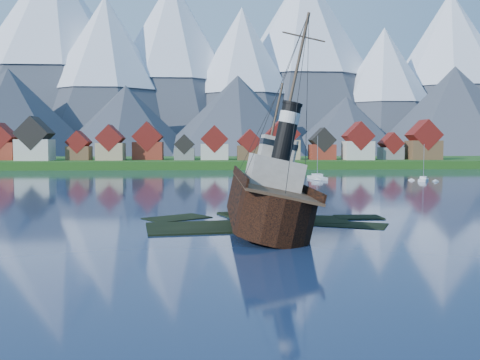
{
  "coord_description": "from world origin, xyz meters",
  "views": [
    {
      "loc": [
        -5.04,
        -64.06,
        9.91
      ],
      "look_at": [
        -0.69,
        6.0,
        5.0
      ],
      "focal_mm": 40.0,
      "sensor_mm": 36.0,
      "label": 1
    }
  ],
  "objects": [
    {
      "name": "sailboat_e",
      "position": [
        24.87,
        78.99,
        0.27
      ],
      "size": [
        3.56,
        10.8,
        12.31
      ],
      "rotation": [
        0.0,
        0.0,
        0.09
      ],
      "color": "silver",
      "rests_on": "ground"
    },
    {
      "name": "shoal",
      "position": [
        1.78,
        2.15,
        -0.35
      ],
      "size": [
        31.71,
        21.24,
        1.14
      ],
      "color": "black",
      "rests_on": "ground"
    },
    {
      "name": "town",
      "position": [
        -33.12,
        152.18,
        8.99
      ],
      "size": [
        250.96,
        16.69,
        17.3
      ],
      "color": "maroon",
      "rests_on": "ground"
    },
    {
      "name": "ground",
      "position": [
        0.0,
        0.0,
        0.0
      ],
      "size": [
        1400.0,
        1400.0,
        0.0
      ],
      "primitive_type": "plane",
      "color": "#192846",
      "rests_on": "ground"
    },
    {
      "name": "seawall",
      "position": [
        0.0,
        132.0,
        0.0
      ],
      "size": [
        600.0,
        2.5,
        2.0
      ],
      "primitive_type": "cube",
      "color": "#3F3D38",
      "rests_on": "ground"
    },
    {
      "name": "tugboat_wreck",
      "position": [
        1.42,
        1.31,
        3.32
      ],
      "size": [
        7.77,
        33.49,
        26.54
      ],
      "rotation": [
        0.0,
        0.21,
        -0.01
      ],
      "color": "black",
      "rests_on": "ground"
    },
    {
      "name": "mountains",
      "position": [
        -0.79,
        481.26,
        89.34
      ],
      "size": [
        965.0,
        340.0,
        205.0
      ],
      "color": "#2D333D",
      "rests_on": "ground"
    },
    {
      "name": "shore_bank",
      "position": [
        0.0,
        170.0,
        0.0
      ],
      "size": [
        600.0,
        80.0,
        3.2
      ],
      "primitive_type": "cube",
      "color": "#1F4413",
      "rests_on": "ground"
    },
    {
      "name": "sailboat_d",
      "position": [
        50.91,
        70.58,
        0.23
      ],
      "size": [
        5.12,
        7.28,
        9.96
      ],
      "rotation": [
        0.0,
        0.0,
        -0.5
      ],
      "color": "silver",
      "rests_on": "ground"
    }
  ]
}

